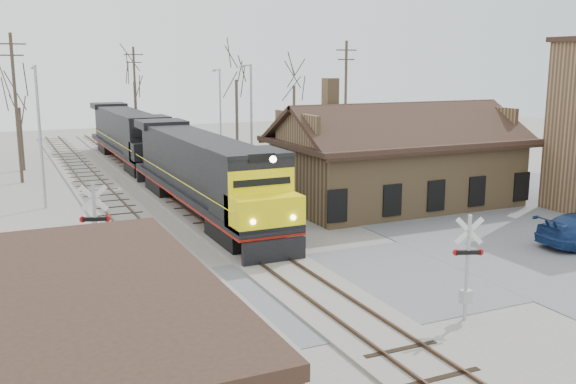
{
  "coord_description": "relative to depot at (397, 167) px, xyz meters",
  "views": [
    {
      "loc": [
        -10.9,
        -21.27,
        8.79
      ],
      "look_at": [
        3.08,
        9.0,
        2.08
      ],
      "focal_mm": 40.0,
      "sensor_mm": 36.0,
      "label": 1
    }
  ],
  "objects": [
    {
      "name": "ground",
      "position": [
        -11.99,
        -12.0,
        -2.41
      ],
      "size": [
        140.0,
        140.0,
        0.0
      ],
      "primitive_type": "plane",
      "color": "gray",
      "rests_on": "ground"
    },
    {
      "name": "road",
      "position": [
        -11.99,
        -12.0,
        -2.39
      ],
      "size": [
        60.0,
        9.0,
        0.03
      ],
      "primitive_type": "cube",
      "color": "#5A5A5F",
      "rests_on": "ground"
    },
    {
      "name": "parking_lot",
      "position": [
        6.01,
        -8.0,
        -2.39
      ],
      "size": [
        22.0,
        26.0,
        0.03
      ],
      "primitive_type": "cube",
      "color": "#5A5A5F",
      "rests_on": "ground"
    },
    {
      "name": "track_main",
      "position": [
        -11.99,
        3.0,
        -2.34
      ],
      "size": [
        3.4,
        90.0,
        0.24
      ],
      "color": "gray",
      "rests_on": "ground"
    },
    {
      "name": "track_siding",
      "position": [
        -16.49,
        3.0,
        -2.34
      ],
      "size": [
        3.4,
        90.0,
        0.24
      ],
      "color": "gray",
      "rests_on": "ground"
    },
    {
      "name": "depot",
      "position": [
        0.0,
        0.0,
        0.0
      ],
      "size": [
        15.2,
        9.31,
        7.9
      ],
      "color": "olive",
      "rests_on": "ground"
    },
    {
      "name": "locomotive_lead",
      "position": [
        -11.99,
        1.94,
        0.12
      ],
      "size": [
        3.24,
        21.67,
        4.81
      ],
      "color": "black",
      "rests_on": "ground"
    },
    {
      "name": "locomotive_trailing",
      "position": [
        -11.99,
        23.88,
        0.12
      ],
      "size": [
        3.24,
        21.67,
        4.56
      ],
      "color": "black",
      "rests_on": "ground"
    },
    {
      "name": "crossbuck_near",
      "position": [
        -8.46,
        -16.73,
        -0.62
      ],
      "size": [
        1.02,
        0.48,
        3.76
      ],
      "rotation": [
        0.0,
        0.0,
        -0.38
      ],
      "color": "#A5A8AD",
      "rests_on": "ground"
    },
    {
      "name": "crossbuck_far",
      "position": [
        -19.5,
        -7.69,
        -0.44
      ],
      "size": [
        1.16,
        0.45,
        4.2
      ],
      "rotation": [
        0.0,
        0.0,
        2.83
      ],
      "color": "#A5A8AD",
      "rests_on": "ground"
    },
    {
      "name": "streetlight_a",
      "position": [
        -20.31,
        8.18,
        2.47
      ],
      "size": [
        0.25,
        2.04,
        8.68
      ],
      "color": "#A5A8AD",
      "rests_on": "ground"
    },
    {
      "name": "streetlight_b",
      "position": [
        -6.18,
        9.26,
        2.49
      ],
      "size": [
        0.25,
        2.04,
        8.73
      ],
      "color": "#A5A8AD",
      "rests_on": "ground"
    },
    {
      "name": "streetlight_c",
      "position": [
        -3.11,
        25.01,
        2.25
      ],
      "size": [
        0.25,
        2.04,
        8.26
      ],
      "color": "#A5A8AD",
      "rests_on": "ground"
    },
    {
      "name": "utility_pole_a",
      "position": [
        -21.18,
        17.95,
        3.3
      ],
      "size": [
        2.0,
        0.24,
        10.95
      ],
      "color": "#382D23",
      "rests_on": "ground"
    },
    {
      "name": "utility_pole_b",
      "position": [
        -8.97,
        35.11,
        3.06
      ],
      "size": [
        2.0,
        0.24,
        10.47
      ],
      "color": "#382D23",
      "rests_on": "ground"
    },
    {
      "name": "utility_pole_c",
      "position": [
        5.49,
        16.12,
        3.17
      ],
      "size": [
        2.0,
        0.24,
        10.7
      ],
      "color": "#382D23",
      "rests_on": "ground"
    },
    {
      "name": "tree_b",
      "position": [
        -20.81,
        23.93,
        3.66
      ],
      "size": [
        3.48,
        3.48,
        8.54
      ],
      "color": "#382D23",
      "rests_on": "ground"
    },
    {
      "name": "tree_c",
      "position": [
        -8.42,
        37.9,
        5.54
      ],
      "size": [
        4.56,
        4.56,
        11.16
      ],
      "color": "#382D23",
      "rests_on": "ground"
    },
    {
      "name": "tree_d",
      "position": [
        -0.08,
        28.59,
        5.92
      ],
      "size": [
        4.77,
        4.77,
        11.69
      ],
      "color": "#382D23",
      "rests_on": "ground"
    },
    {
      "name": "tree_e",
      "position": [
        6.34,
        28.51,
        5.12
      ],
      "size": [
        4.32,
        4.32,
        10.58
      ],
      "color": "#382D23",
      "rests_on": "ground"
    }
  ]
}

